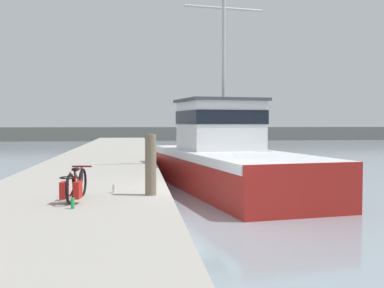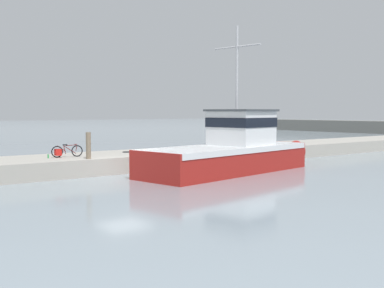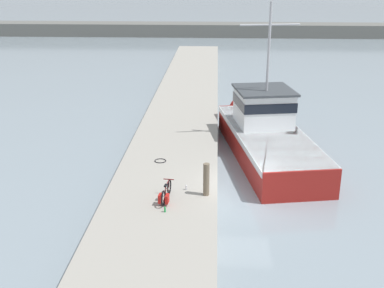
# 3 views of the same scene
# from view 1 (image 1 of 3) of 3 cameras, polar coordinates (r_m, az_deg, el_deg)

# --- Properties ---
(ground_plane) EXTENTS (320.00, 320.00, 0.00)m
(ground_plane) POSITION_cam_1_polar(r_m,az_deg,el_deg) (12.64, 2.87, -9.26)
(ground_plane) COLOR #84939E
(dock_pier) EXTENTS (4.72, 80.00, 0.92)m
(dock_pier) POSITION_cam_1_polar(r_m,az_deg,el_deg) (12.49, -13.83, -7.33)
(dock_pier) COLOR #A39E93
(dock_pier) RESTS_ON ground_plane
(far_shoreline) EXTENTS (180.00, 5.00, 1.90)m
(far_shoreline) POSITION_cam_1_polar(r_m,az_deg,el_deg) (76.18, 18.32, 1.24)
(far_shoreline) COLOR slate
(far_shoreline) RESTS_ON ground_plane
(fishing_boat_main) EXTENTS (5.42, 13.21, 8.22)m
(fishing_boat_main) POSITION_cam_1_polar(r_m,az_deg,el_deg) (18.77, 4.11, -1.53)
(fishing_boat_main) COLOR maroon
(fishing_boat_main) RESTS_ON ground_plane
(bicycle_touring) EXTENTS (0.55, 1.73, 0.70)m
(bicycle_touring) POSITION_cam_1_polar(r_m,az_deg,el_deg) (10.55, -13.72, -4.87)
(bicycle_touring) COLOR black
(bicycle_touring) RESTS_ON dock_pier
(mooring_post) EXTENTS (0.26, 0.26, 1.40)m
(mooring_post) POSITION_cam_1_polar(r_m,az_deg,el_deg) (11.10, -4.92, -2.46)
(mooring_post) COLOR #756651
(mooring_post) RESTS_ON dock_pier
(hose_coil) EXTENTS (0.57, 0.57, 0.04)m
(hose_coil) POSITION_cam_1_polar(r_m,az_deg,el_deg) (14.91, -14.33, -3.87)
(hose_coil) COLOR black
(hose_coil) RESTS_ON dock_pier
(water_bottle_on_curb) EXTENTS (0.08, 0.08, 0.20)m
(water_bottle_on_curb) POSITION_cam_1_polar(r_m,az_deg,el_deg) (11.64, -9.22, -5.22)
(water_bottle_on_curb) COLOR silver
(water_bottle_on_curb) RESTS_ON dock_pier
(water_bottle_by_bike) EXTENTS (0.07, 0.07, 0.22)m
(water_bottle_by_bike) POSITION_cam_1_polar(r_m,az_deg,el_deg) (9.67, -13.97, -6.83)
(water_bottle_by_bike) COLOR green
(water_bottle_by_bike) RESTS_ON dock_pier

